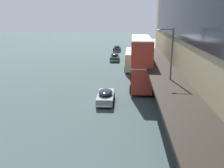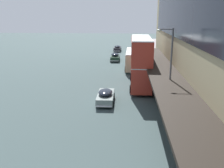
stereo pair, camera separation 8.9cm
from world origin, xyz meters
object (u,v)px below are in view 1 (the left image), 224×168
sedan_second_mid (117,48)px  transit_bus_kerbside_front (141,61)px  street_lamp (169,66)px  sedan_lead_mid (106,96)px  sedan_lead_near (115,57)px  transit_bus_kerbside_rear (133,58)px

sedan_second_mid → transit_bus_kerbside_front: bearing=-82.3°
street_lamp → sedan_second_mid: bearing=98.8°
sedan_second_mid → sedan_lead_mid: 38.80m
transit_bus_kerbside_front → sedan_second_mid: size_ratio=2.22×
sedan_lead_near → transit_bus_kerbside_rear: bearing=-65.0°
transit_bus_kerbside_rear → sedan_second_mid: size_ratio=2.18×
transit_bus_kerbside_front → sedan_lead_near: transit_bus_kerbside_front is taller
sedan_lead_mid → street_lamp: street_lamp is taller
transit_bus_kerbside_rear → sedan_second_mid: (-3.66, 21.12, -1.04)m
sedan_lead_mid → street_lamp: (6.01, -2.82, 3.90)m
sedan_lead_near → street_lamp: street_lamp is taller
sedan_second_mid → street_lamp: bearing=-81.2°
transit_bus_kerbside_front → sedan_lead_near: bearing=102.8°
sedan_lead_near → sedan_second_mid: bearing=90.5°
transit_bus_kerbside_rear → sedan_lead_mid: 18.00m
transit_bus_kerbside_front → sedan_second_mid: 32.69m
sedan_lead_near → transit_bus_kerbside_front: bearing=-77.2°
transit_bus_kerbside_rear → sedan_lead_near: bearing=115.0°
transit_bus_kerbside_rear → sedan_lead_near: 8.43m
sedan_second_mid → sedan_lead_mid: sedan_second_mid is taller
sedan_lead_near → street_lamp: size_ratio=0.62×
sedan_lead_near → street_lamp: 29.04m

